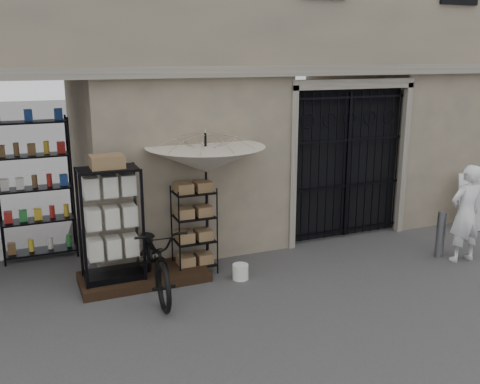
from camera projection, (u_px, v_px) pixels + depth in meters
name	position (u px, v px, depth m)	size (l,w,h in m)	color
ground	(325.00, 294.00, 8.07)	(80.00, 80.00, 0.00)	black
main_building	(226.00, 3.00, 10.53)	(14.00, 4.00, 9.00)	gray
iron_gate	(343.00, 162.00, 10.40)	(2.50, 0.21, 3.00)	black
step_platform	(144.00, 277.00, 8.53)	(2.00, 0.90, 0.15)	black
display_cabinet	(111.00, 230.00, 8.12)	(1.01, 0.85, 1.89)	black
wire_rack	(194.00, 231.00, 8.76)	(0.66, 0.48, 1.46)	black
market_umbrella	(206.00, 152.00, 8.61)	(2.16, 2.18, 2.76)	black
white_bucket	(240.00, 272.00, 8.60)	(0.26, 0.26, 0.25)	silver
bicycle	(156.00, 291.00, 8.18)	(0.74, 1.12, 2.12)	black
steel_bollard	(441.00, 234.00, 9.51)	(0.15, 0.15, 0.83)	slate
shopkeeper	(460.00, 260.00, 9.43)	(0.63, 1.72, 0.41)	silver
easel_sign	(476.00, 203.00, 10.87)	(0.70, 0.75, 1.13)	silver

